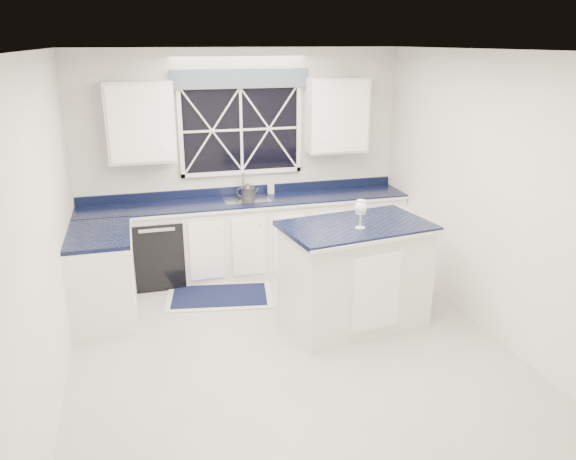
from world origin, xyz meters
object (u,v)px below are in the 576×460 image
object	(u,v)px
kettle	(248,191)
dishwasher	(158,249)
soap_bottle	(271,187)
island	(355,274)
wine_glass	(361,209)
faucet	(243,183)

from	to	relation	value
kettle	dishwasher	bearing A→B (deg)	-158.88
soap_bottle	kettle	bearing A→B (deg)	-154.40
island	kettle	xyz separation A→B (m)	(-0.75, 1.66, 0.49)
wine_glass	soap_bottle	xyz separation A→B (m)	(-0.41, 1.94, -0.23)
faucet	soap_bottle	xyz separation A→B (m)	(0.35, 0.03, -0.07)
faucet	kettle	world-z (taller)	faucet
island	soap_bottle	xyz separation A→B (m)	(-0.42, 1.82, 0.49)
dishwasher	kettle	size ratio (longest dim) A/B	3.08
dishwasher	soap_bottle	bearing A→B (deg)	8.61
dishwasher	soap_bottle	size ratio (longest dim) A/B	4.68
faucet	island	bearing A→B (deg)	-66.67
faucet	kettle	distance (m)	0.15
kettle	wine_glass	world-z (taller)	wine_glass
island	kettle	size ratio (longest dim) A/B	5.78
soap_bottle	dishwasher	bearing A→B (deg)	-171.39
dishwasher	wine_glass	size ratio (longest dim) A/B	2.95
faucet	island	xyz separation A→B (m)	(0.77, -1.79, -0.56)
dishwasher	faucet	world-z (taller)	faucet
faucet	soap_bottle	bearing A→B (deg)	4.15
soap_bottle	faucet	bearing A→B (deg)	-175.85
island	soap_bottle	size ratio (longest dim) A/B	8.78
wine_glass	island	bearing A→B (deg)	83.14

